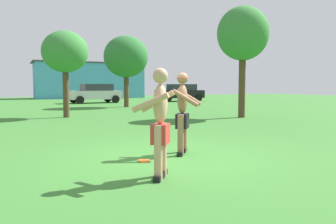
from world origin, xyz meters
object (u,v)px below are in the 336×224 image
object	(u,v)px
frisbee	(144,161)
tree_left_field	(126,57)
car_black_near_post	(180,92)
car_silver_far_end	(95,93)
player_with_cap	(183,109)
tree_behind_players	(243,34)
player_in_red	(160,121)
tree_right_field	(65,53)

from	to	relation	value
frisbee	tree_left_field	size ratio (longest dim) A/B	0.05
car_black_near_post	tree_left_field	bearing A→B (deg)	-140.33
car_silver_far_end	tree_left_field	world-z (taller)	tree_left_field
frisbee	tree_left_field	xyz separation A→B (m)	(4.87, 15.94, 3.36)
player_with_cap	tree_behind_players	size ratio (longest dim) A/B	0.35
car_black_near_post	car_silver_far_end	world-z (taller)	same
car_silver_far_end	tree_behind_players	xyz separation A→B (m)	(3.13, -15.60, 2.92)
player_in_red	tree_right_field	size ratio (longest dim) A/B	0.44
tree_behind_players	frisbee	bearing A→B (deg)	-138.16
player_in_red	frisbee	bearing A→B (deg)	81.01
car_silver_far_end	player_with_cap	bearing A→B (deg)	-98.22
player_in_red	frisbee	size ratio (longest dim) A/B	6.98
player_in_red	tree_left_field	bearing A→B (deg)	73.56
player_with_cap	car_silver_far_end	distance (m)	22.02
frisbee	car_silver_far_end	world-z (taller)	car_silver_far_end
frisbee	tree_behind_players	xyz separation A→B (m)	(7.29, 6.53, 3.73)
player_in_red	car_silver_far_end	world-z (taller)	player_in_red
frisbee	tree_right_field	size ratio (longest dim) A/B	0.06
frisbee	car_silver_far_end	size ratio (longest dim) A/B	0.06
car_black_near_post	car_silver_far_end	size ratio (longest dim) A/B	0.98
player_in_red	car_silver_far_end	size ratio (longest dim) A/B	0.39
frisbee	car_black_near_post	bearing A→B (deg)	61.24
player_with_cap	frisbee	world-z (taller)	player_with_cap
player_with_cap	frisbee	size ratio (longest dim) A/B	7.03
player_in_red	tree_behind_players	bearing A→B (deg)	45.95
frisbee	tree_behind_players	size ratio (longest dim) A/B	0.05
car_black_near_post	tree_right_field	size ratio (longest dim) A/B	1.12
tree_behind_players	car_black_near_post	bearing A→B (deg)	72.94
car_black_near_post	tree_behind_players	xyz separation A→B (m)	(-4.70, -15.32, 2.92)
player_with_cap	car_silver_far_end	bearing A→B (deg)	81.78
tree_right_field	player_with_cap	bearing A→B (deg)	-84.15
tree_left_field	tree_right_field	distance (m)	7.72
player_in_red	frisbee	distance (m)	1.52
car_black_near_post	tree_left_field	xyz separation A→B (m)	(-7.12, -5.91, 2.55)
player_with_cap	tree_right_field	xyz separation A→B (m)	(-0.98, 9.61, 1.98)
player_with_cap	tree_left_field	distance (m)	16.26
tree_right_field	frisbee	bearing A→B (deg)	-90.18
player_with_cap	tree_left_field	size ratio (longest dim) A/B	0.36
car_silver_far_end	tree_left_field	distance (m)	6.73
car_silver_far_end	tree_behind_players	world-z (taller)	tree_behind_players
player_in_red	tree_behind_players	distance (m)	11.13
tree_left_field	tree_behind_players	xyz separation A→B (m)	(2.42, -9.41, 0.37)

